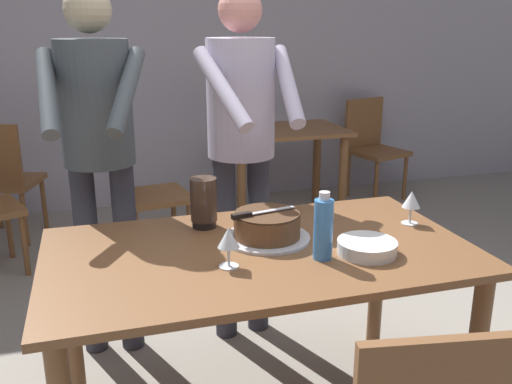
# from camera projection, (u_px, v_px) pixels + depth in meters

# --- Properties ---
(back_wall) EXTENTS (10.00, 0.12, 2.70)m
(back_wall) POSITION_uv_depth(u_px,v_px,m) (155.00, 49.00, 4.74)
(back_wall) COLOR #ADA8B2
(back_wall) RESTS_ON ground_plane
(main_dining_table) EXTENTS (1.59, 0.90, 0.75)m
(main_dining_table) POSITION_uv_depth(u_px,v_px,m) (260.00, 274.00, 2.13)
(main_dining_table) COLOR brown
(main_dining_table) RESTS_ON ground_plane
(cake_on_platter) EXTENTS (0.34, 0.34, 0.11)m
(cake_on_platter) POSITION_uv_depth(u_px,v_px,m) (267.00, 227.00, 2.17)
(cake_on_platter) COLOR silver
(cake_on_platter) RESTS_ON main_dining_table
(cake_knife) EXTENTS (0.27, 0.08, 0.02)m
(cake_knife) POSITION_uv_depth(u_px,v_px,m) (251.00, 214.00, 2.12)
(cake_knife) COLOR silver
(cake_knife) RESTS_ON cake_on_platter
(plate_stack) EXTENTS (0.22, 0.22, 0.05)m
(plate_stack) POSITION_uv_depth(u_px,v_px,m) (367.00, 247.00, 2.04)
(plate_stack) COLOR white
(plate_stack) RESTS_ON main_dining_table
(wine_glass_near) EXTENTS (0.08, 0.08, 0.14)m
(wine_glass_near) POSITION_uv_depth(u_px,v_px,m) (228.00, 239.00, 1.91)
(wine_glass_near) COLOR silver
(wine_glass_near) RESTS_ON main_dining_table
(wine_glass_far) EXTENTS (0.08, 0.08, 0.14)m
(wine_glass_far) POSITION_uv_depth(u_px,v_px,m) (411.00, 201.00, 2.33)
(wine_glass_far) COLOR silver
(wine_glass_far) RESTS_ON main_dining_table
(water_bottle) EXTENTS (0.07, 0.07, 0.25)m
(water_bottle) POSITION_uv_depth(u_px,v_px,m) (323.00, 228.00, 1.98)
(water_bottle) COLOR #387AC6
(water_bottle) RESTS_ON main_dining_table
(hurricane_lamp) EXTENTS (0.11, 0.11, 0.21)m
(hurricane_lamp) POSITION_uv_depth(u_px,v_px,m) (204.00, 202.00, 2.29)
(hurricane_lamp) COLOR black
(hurricane_lamp) RESTS_ON main_dining_table
(person_cutting_cake) EXTENTS (0.46, 0.57, 1.72)m
(person_cutting_cake) POSITION_uv_depth(u_px,v_px,m) (242.00, 130.00, 2.64)
(person_cutting_cake) COLOR #2D2D38
(person_cutting_cake) RESTS_ON ground_plane
(person_standing_beside) EXTENTS (0.46, 0.57, 1.72)m
(person_standing_beside) POSITION_uv_depth(u_px,v_px,m) (98.00, 137.00, 2.49)
(person_standing_beside) COLOR #2D2D38
(person_standing_beside) RESTS_ON ground_plane
(background_table) EXTENTS (1.00, 0.70, 0.74)m
(background_table) POSITION_uv_depth(u_px,v_px,m) (283.00, 148.00, 4.57)
(background_table) COLOR brown
(background_table) RESTS_ON ground_plane
(background_chair_0) EXTENTS (0.55, 0.55, 0.90)m
(background_chair_0) POSITION_uv_depth(u_px,v_px,m) (372.00, 144.00, 5.13)
(background_chair_0) COLOR brown
(background_chair_0) RESTS_ON ground_plane
(background_chair_1) EXTENTS (0.55, 0.55, 0.90)m
(background_chair_1) POSITION_uv_depth(u_px,v_px,m) (1.00, 177.00, 4.04)
(background_chair_1) COLOR brown
(background_chair_1) RESTS_ON ground_plane
(background_chair_3) EXTENTS (0.50, 0.50, 0.90)m
(background_chair_3) POSITION_uv_depth(u_px,v_px,m) (143.00, 189.00, 3.75)
(background_chair_3) COLOR brown
(background_chair_3) RESTS_ON ground_plane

